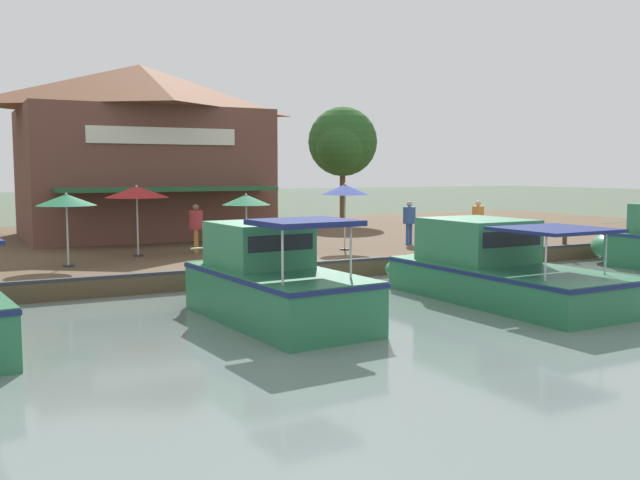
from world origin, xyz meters
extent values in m
plane|color=#4C5B47|center=(0.00, 0.00, 0.00)|extent=(220.00, 220.00, 0.00)
cube|color=brown|center=(-11.00, 0.00, 0.30)|extent=(22.00, 56.00, 0.60)
cube|color=#2D2D33|center=(-0.10, 0.00, 0.65)|extent=(0.20, 50.40, 0.10)
cube|color=brown|center=(-13.16, -2.65, 3.51)|extent=(7.71, 10.50, 5.83)
pyramid|color=brown|center=(-13.16, -2.65, 7.49)|extent=(8.10, 11.03, 2.13)
cube|color=#235633|center=(-8.40, -2.65, 2.90)|extent=(1.80, 8.93, 0.16)
cube|color=silver|center=(-9.26, -2.65, 5.12)|extent=(0.08, 6.30, 0.70)
cylinder|color=#B7B7B7|center=(-3.27, -7.45, 1.70)|extent=(0.06, 0.06, 2.20)
cylinder|color=#2D2D33|center=(-3.27, -7.45, 0.63)|extent=(0.36, 0.36, 0.06)
cone|color=#19663D|center=(-3.27, -7.45, 2.74)|extent=(1.86, 1.86, 0.36)
cone|color=silver|center=(-3.27, -7.45, 2.76)|extent=(1.15, 1.15, 0.29)
sphere|color=silver|center=(-3.27, -7.45, 2.92)|extent=(0.08, 0.08, 0.08)
cylinder|color=#B7B7B7|center=(-3.39, 2.77, 1.80)|extent=(0.06, 0.06, 2.40)
cylinder|color=#2D2D33|center=(-3.39, 2.77, 0.63)|extent=(0.36, 0.36, 0.06)
cone|color=navy|center=(-3.39, 2.77, 2.94)|extent=(1.85, 1.85, 0.40)
cone|color=white|center=(-3.39, 2.77, 2.96)|extent=(1.15, 1.15, 0.32)
sphere|color=white|center=(-3.39, 2.77, 3.14)|extent=(0.08, 0.08, 0.08)
cylinder|color=#B7B7B7|center=(-5.05, -4.81, 1.78)|extent=(0.06, 0.06, 2.37)
cylinder|color=#2D2D33|center=(-5.05, -4.81, 0.63)|extent=(0.36, 0.36, 0.06)
cone|color=maroon|center=(-5.05, -4.81, 2.91)|extent=(2.27, 2.27, 0.40)
cone|color=white|center=(-5.05, -4.81, 2.93)|extent=(1.40, 1.40, 0.32)
sphere|color=white|center=(-5.05, -4.81, 3.11)|extent=(0.08, 0.08, 0.08)
cylinder|color=#B7B7B7|center=(-3.15, -1.39, 1.64)|extent=(0.06, 0.06, 2.09)
cylinder|color=#2D2D33|center=(-3.15, -1.39, 0.63)|extent=(0.36, 0.36, 0.06)
cone|color=#19663D|center=(-3.15, -1.39, 2.63)|extent=(1.72, 1.72, 0.36)
cone|color=silver|center=(-3.15, -1.39, 2.65)|extent=(1.07, 1.07, 0.29)
sphere|color=silver|center=(-3.15, -1.39, 2.81)|extent=(0.08, 0.08, 0.08)
cube|color=white|center=(-1.19, 6.30, 0.81)|extent=(0.05, 0.05, 0.42)
cube|color=white|center=(-1.07, 5.92, 0.81)|extent=(0.05, 0.05, 0.42)
cube|color=white|center=(-1.57, 6.18, 0.81)|extent=(0.05, 0.05, 0.42)
cube|color=white|center=(-1.45, 5.80, 0.81)|extent=(0.05, 0.05, 0.42)
cube|color=white|center=(-1.32, 6.05, 1.03)|extent=(0.55, 0.55, 0.05)
cube|color=white|center=(-1.51, 5.99, 1.25)|extent=(0.17, 0.43, 0.40)
cube|color=white|center=(-2.37, -1.83, 0.81)|extent=(0.05, 0.05, 0.42)
cube|color=white|center=(-2.53, -2.20, 0.81)|extent=(0.05, 0.05, 0.42)
cube|color=white|center=(-2.74, -1.67, 0.81)|extent=(0.05, 0.05, 0.42)
cube|color=white|center=(-2.90, -2.04, 0.81)|extent=(0.05, 0.05, 0.42)
cube|color=white|center=(-2.64, -1.94, 1.03)|extent=(0.58, 0.58, 0.05)
cube|color=white|center=(-2.82, -1.86, 1.25)|extent=(0.21, 0.42, 0.40)
cube|color=white|center=(-3.76, -1.62, 0.81)|extent=(0.04, 0.04, 0.42)
cube|color=white|center=(-3.71, -2.02, 0.81)|extent=(0.04, 0.04, 0.42)
cube|color=white|center=(-4.15, -1.67, 0.81)|extent=(0.04, 0.04, 0.42)
cube|color=white|center=(-4.11, -2.07, 0.81)|extent=(0.04, 0.04, 0.42)
cube|color=white|center=(-3.93, -1.85, 1.03)|extent=(0.49, 0.49, 0.05)
cube|color=white|center=(-4.13, -1.87, 1.25)|extent=(0.09, 0.44, 0.40)
cylinder|color=orange|center=(-5.33, -2.54, 1.04)|extent=(0.13, 0.13, 0.88)
cylinder|color=orange|center=(-5.17, -2.63, 1.04)|extent=(0.13, 0.13, 0.88)
cylinder|color=#B23338|center=(-5.25, -2.58, 1.82)|extent=(0.51, 0.51, 0.69)
sphere|color=brown|center=(-5.25, -2.58, 2.29)|extent=(0.24, 0.24, 0.24)
cylinder|color=#337547|center=(-3.47, 9.46, 1.03)|extent=(0.13, 0.13, 0.86)
cylinder|color=#337547|center=(-3.42, 9.29, 1.03)|extent=(0.13, 0.13, 0.86)
cylinder|color=orange|center=(-3.44, 9.37, 1.80)|extent=(0.50, 0.50, 0.68)
sphere|color=#DBB28E|center=(-3.44, 9.37, 2.26)|extent=(0.23, 0.23, 0.23)
cylinder|color=#2D5193|center=(-3.80, 5.98, 1.04)|extent=(0.13, 0.13, 0.88)
cylinder|color=#2D5193|center=(-3.82, 6.16, 1.04)|extent=(0.13, 0.13, 0.88)
cylinder|color=#2D5193|center=(-3.81, 6.07, 1.83)|extent=(0.51, 0.51, 0.70)
sphere|color=tan|center=(-3.81, 6.07, 2.29)|extent=(0.24, 0.24, 0.24)
cube|color=#287047|center=(5.73, 2.72, 0.57)|extent=(7.05, 3.18, 0.98)
ellipsoid|color=#287047|center=(2.24, 2.62, 0.57)|extent=(2.54, 2.90, 0.98)
cube|color=navy|center=(5.73, 2.72, 0.98)|extent=(7.13, 3.22, 0.10)
cube|color=#337A51|center=(4.50, 2.68, 1.67)|extent=(2.85, 2.46, 1.23)
cube|color=black|center=(5.87, 2.72, 1.83)|extent=(0.12, 2.09, 0.43)
cube|color=navy|center=(7.36, 2.76, 2.19)|extent=(2.46, 2.60, 0.09)
cylinder|color=silver|center=(8.05, 3.83, 1.62)|extent=(0.05, 0.05, 1.13)
cylinder|color=silver|center=(8.11, 1.74, 1.62)|extent=(0.05, 0.05, 1.13)
ellipsoid|color=#287047|center=(1.68, 12.39, 0.72)|extent=(2.73, 2.81, 1.29)
cylinder|color=silver|center=(1.39, 12.36, 1.67)|extent=(0.23, 2.19, 0.04)
cube|color=#287047|center=(5.23, -3.95, 0.70)|extent=(5.66, 2.85, 1.23)
ellipsoid|color=#287047|center=(2.49, -4.15, 0.70)|extent=(2.11, 2.46, 1.23)
cube|color=navy|center=(5.23, -3.95, 1.23)|extent=(5.73, 2.89, 0.10)
cube|color=#337A51|center=(4.26, -4.02, 1.85)|extent=(2.50, 2.13, 1.08)
cube|color=black|center=(5.42, -3.93, 1.99)|extent=(0.19, 1.71, 0.38)
cube|color=navy|center=(6.52, -3.85, 2.53)|extent=(1.98, 2.21, 0.12)
cylinder|color=silver|center=(7.00, -2.96, 1.92)|extent=(0.05, 0.05, 1.22)
cylinder|color=silver|center=(7.13, -4.67, 1.92)|extent=(0.05, 0.05, 1.22)
cylinder|color=silver|center=(2.26, -4.17, 1.61)|extent=(0.18, 1.96, 0.04)
cylinder|color=#473323|center=(-0.35, 11.27, 1.01)|extent=(0.18, 0.18, 0.82)
cylinder|color=#2D2D33|center=(-0.35, 11.27, 1.44)|extent=(0.22, 0.22, 0.04)
cylinder|color=brown|center=(-15.55, 9.50, 2.22)|extent=(0.33, 0.33, 3.23)
sphere|color=#285623|center=(-15.55, 9.50, 5.32)|extent=(3.97, 3.97, 3.97)
sphere|color=#285623|center=(-14.75, 8.90, 4.92)|extent=(2.78, 2.78, 2.78)
camera|label=1|loc=(20.48, -10.74, 3.67)|focal=40.00mm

